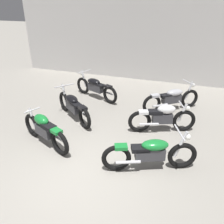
% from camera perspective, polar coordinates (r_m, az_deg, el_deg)
% --- Properties ---
extents(ground_plane, '(60.00, 60.00, 0.00)m').
position_cam_1_polar(ground_plane, '(5.43, -8.19, -15.25)').
color(ground_plane, gray).
extents(back_wall, '(12.89, 0.24, 3.60)m').
position_cam_1_polar(back_wall, '(11.13, 8.95, 16.71)').
color(back_wall, '#BCBAB7').
rests_on(back_wall, ground).
extents(motorcycle_left_row_0, '(1.85, 0.89, 0.88)m').
position_cam_1_polar(motorcycle_left_row_0, '(6.40, -16.08, -4.06)').
color(motorcycle_left_row_0, black).
rests_on(motorcycle_left_row_0, ground).
extents(motorcycle_left_row_1, '(1.80, 1.39, 0.97)m').
position_cam_1_polar(motorcycle_left_row_1, '(7.58, -9.38, 1.50)').
color(motorcycle_left_row_1, black).
rests_on(motorcycle_left_row_1, ground).
extents(motorcycle_left_row_2, '(2.04, 1.03, 0.97)m').
position_cam_1_polar(motorcycle_left_row_2, '(9.10, -4.02, 6.06)').
color(motorcycle_left_row_2, black).
rests_on(motorcycle_left_row_2, ground).
extents(motorcycle_right_row_0, '(2.04, 1.03, 0.97)m').
position_cam_1_polar(motorcycle_right_row_0, '(5.37, 9.33, -9.73)').
color(motorcycle_right_row_0, black).
rests_on(motorcycle_right_row_0, ground).
extents(motorcycle_right_row_1, '(1.87, 0.83, 0.88)m').
position_cam_1_polar(motorcycle_right_row_1, '(6.90, 12.19, -1.27)').
color(motorcycle_right_row_1, black).
rests_on(motorcycle_right_row_1, ground).
extents(motorcycle_right_row_2, '(1.76, 1.44, 0.97)m').
position_cam_1_polar(motorcycle_right_row_2, '(8.31, 14.34, 3.26)').
color(motorcycle_right_row_2, black).
rests_on(motorcycle_right_row_2, ground).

